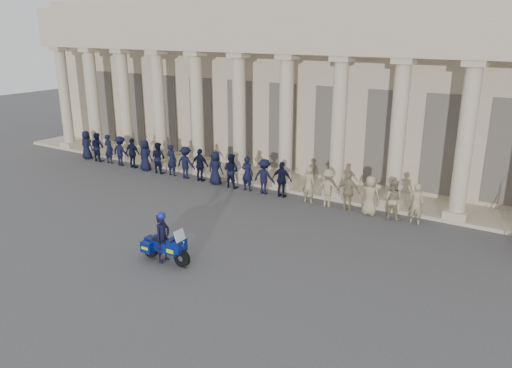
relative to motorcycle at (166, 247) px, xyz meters
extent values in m
plane|color=#434346|center=(0.86, 0.92, -0.55)|extent=(90.00, 90.00, 0.00)
cube|color=tan|center=(0.86, 15.92, 3.95)|extent=(40.00, 10.00, 9.00)
cube|color=tan|center=(0.86, 9.72, -0.47)|extent=(40.00, 2.60, 0.15)
cube|color=tan|center=(0.86, 8.92, 6.24)|extent=(35.80, 1.00, 1.00)
cube|color=tan|center=(0.86, 8.92, 7.34)|extent=(35.80, 1.00, 1.20)
cube|color=tan|center=(-16.04, 8.92, -0.25)|extent=(0.90, 0.90, 0.30)
cylinder|color=tan|center=(-16.04, 8.92, 2.70)|extent=(0.64, 0.64, 5.60)
cube|color=tan|center=(-16.04, 8.92, 5.62)|extent=(0.85, 0.85, 0.24)
cube|color=tan|center=(-13.44, 8.92, -0.25)|extent=(0.90, 0.90, 0.30)
cylinder|color=tan|center=(-13.44, 8.92, 2.70)|extent=(0.64, 0.64, 5.60)
cube|color=tan|center=(-13.44, 8.92, 5.62)|extent=(0.85, 0.85, 0.24)
cube|color=tan|center=(-10.84, 8.92, -0.25)|extent=(0.90, 0.90, 0.30)
cylinder|color=tan|center=(-10.84, 8.92, 2.70)|extent=(0.64, 0.64, 5.60)
cube|color=tan|center=(-10.84, 8.92, 5.62)|extent=(0.85, 0.85, 0.24)
cube|color=tan|center=(-8.24, 8.92, -0.25)|extent=(0.90, 0.90, 0.30)
cylinder|color=tan|center=(-8.24, 8.92, 2.70)|extent=(0.64, 0.64, 5.60)
cube|color=tan|center=(-8.24, 8.92, 5.62)|extent=(0.85, 0.85, 0.24)
cube|color=tan|center=(-5.64, 8.92, -0.25)|extent=(0.90, 0.90, 0.30)
cylinder|color=tan|center=(-5.64, 8.92, 2.70)|extent=(0.64, 0.64, 5.60)
cube|color=tan|center=(-5.64, 8.92, 5.62)|extent=(0.85, 0.85, 0.24)
cube|color=tan|center=(-3.04, 8.92, -0.25)|extent=(0.90, 0.90, 0.30)
cylinder|color=tan|center=(-3.04, 8.92, 2.70)|extent=(0.64, 0.64, 5.60)
cube|color=tan|center=(-3.04, 8.92, 5.62)|extent=(0.85, 0.85, 0.24)
cube|color=tan|center=(-0.44, 8.92, -0.25)|extent=(0.90, 0.90, 0.30)
cylinder|color=tan|center=(-0.44, 8.92, 2.70)|extent=(0.64, 0.64, 5.60)
cube|color=tan|center=(-0.44, 8.92, 5.62)|extent=(0.85, 0.85, 0.24)
cube|color=tan|center=(2.16, 8.92, -0.25)|extent=(0.90, 0.90, 0.30)
cylinder|color=tan|center=(2.16, 8.92, 2.70)|extent=(0.64, 0.64, 5.60)
cube|color=tan|center=(2.16, 8.92, 5.62)|extent=(0.85, 0.85, 0.24)
cube|color=tan|center=(4.76, 8.92, -0.25)|extent=(0.90, 0.90, 0.30)
cylinder|color=tan|center=(4.76, 8.92, 2.70)|extent=(0.64, 0.64, 5.60)
cube|color=tan|center=(4.76, 8.92, 5.62)|extent=(0.85, 0.85, 0.24)
cube|color=tan|center=(7.36, 8.92, -0.25)|extent=(0.90, 0.90, 0.30)
cylinder|color=tan|center=(7.36, 8.92, 2.70)|extent=(0.64, 0.64, 5.60)
cube|color=tan|center=(7.36, 8.92, 5.62)|extent=(0.85, 0.85, 0.24)
cube|color=black|center=(-14.74, 10.94, 2.00)|extent=(1.30, 0.12, 4.20)
cube|color=black|center=(-12.14, 10.94, 2.00)|extent=(1.30, 0.12, 4.20)
cube|color=black|center=(-9.54, 10.94, 2.00)|extent=(1.30, 0.12, 4.20)
cube|color=black|center=(-6.94, 10.94, 2.00)|extent=(1.30, 0.12, 4.20)
cube|color=black|center=(-4.34, 10.94, 2.00)|extent=(1.30, 0.12, 4.20)
cube|color=black|center=(-1.74, 10.94, 2.00)|extent=(1.30, 0.12, 4.20)
cube|color=black|center=(0.86, 10.94, 2.00)|extent=(1.30, 0.12, 4.20)
cube|color=black|center=(3.46, 10.94, 2.00)|extent=(1.30, 0.12, 4.20)
cube|color=black|center=(6.06, 10.94, 2.00)|extent=(1.30, 0.12, 4.20)
cube|color=black|center=(8.66, 10.94, 2.00)|extent=(1.30, 0.12, 4.20)
imported|color=black|center=(-13.04, 7.77, 0.28)|extent=(0.81, 0.53, 1.66)
imported|color=black|center=(-12.11, 7.77, 0.28)|extent=(0.81, 0.63, 1.66)
imported|color=black|center=(-11.17, 7.77, 0.28)|extent=(0.61, 0.40, 1.66)
imported|color=black|center=(-10.24, 7.77, 0.28)|extent=(1.07, 0.62, 1.66)
imported|color=black|center=(-9.31, 7.77, 0.28)|extent=(0.97, 0.40, 1.66)
imported|color=black|center=(-8.37, 7.77, 0.28)|extent=(0.81, 0.53, 1.66)
imported|color=black|center=(-7.44, 7.77, 0.28)|extent=(0.81, 0.63, 1.66)
imported|color=black|center=(-6.50, 7.77, 0.28)|extent=(0.61, 0.40, 1.66)
imported|color=black|center=(-5.57, 7.77, 0.28)|extent=(1.07, 0.62, 1.66)
imported|color=black|center=(-4.63, 7.77, 0.28)|extent=(0.97, 0.40, 1.66)
imported|color=black|center=(-3.70, 7.77, 0.28)|extent=(0.81, 0.53, 1.66)
imported|color=black|center=(-2.77, 7.77, 0.28)|extent=(0.81, 0.63, 1.66)
imported|color=black|center=(-1.83, 7.77, 0.28)|extent=(0.61, 0.40, 1.66)
imported|color=black|center=(-0.90, 7.77, 0.28)|extent=(1.07, 0.62, 1.66)
imported|color=black|center=(0.04, 7.77, 0.28)|extent=(0.97, 0.40, 1.66)
imported|color=gray|center=(1.37, 7.77, 0.28)|extent=(0.61, 0.40, 1.66)
imported|color=gray|center=(2.31, 7.77, 0.28)|extent=(1.07, 0.62, 1.66)
imported|color=gray|center=(3.24, 7.77, 0.28)|extent=(0.97, 0.40, 1.66)
imported|color=gray|center=(4.17, 7.77, 0.28)|extent=(0.81, 0.53, 1.66)
imported|color=gray|center=(5.11, 7.77, 0.28)|extent=(0.81, 0.63, 1.66)
imported|color=gray|center=(6.04, 7.77, 0.28)|extent=(0.61, 0.40, 1.66)
cylinder|color=black|center=(0.67, 0.00, -0.25)|extent=(0.60, 0.13, 0.60)
cylinder|color=black|center=(-0.70, -0.01, -0.25)|extent=(0.60, 0.13, 0.60)
cube|color=navy|center=(0.03, 0.00, 0.02)|extent=(1.05, 0.39, 0.35)
cube|color=navy|center=(0.48, 0.00, 0.16)|extent=(0.51, 0.48, 0.41)
cube|color=silver|center=(0.48, 0.00, -0.05)|extent=(0.20, 0.28, 0.11)
cube|color=#B2BFCC|center=(0.64, 0.00, 0.47)|extent=(0.19, 0.42, 0.49)
cube|color=black|center=(-0.15, 0.00, 0.20)|extent=(0.60, 0.31, 0.09)
cube|color=navy|center=(-0.66, -0.01, 0.09)|extent=(0.32, 0.31, 0.20)
cube|color=navy|center=(-0.56, -0.30, -0.05)|extent=(0.41, 0.20, 0.37)
cube|color=#B3DF0B|center=(-0.56, -0.30, -0.05)|extent=(0.28, 0.22, 0.09)
cube|color=navy|center=(-0.57, 0.29, -0.05)|extent=(0.41, 0.20, 0.37)
cube|color=#B3DF0B|center=(-0.57, 0.29, -0.05)|extent=(0.28, 0.22, 0.09)
cylinder|color=silver|center=(-0.43, 0.21, -0.27)|extent=(0.55, 0.09, 0.09)
cylinder|color=black|center=(0.48, 0.00, 0.38)|extent=(0.04, 0.64, 0.03)
imported|color=black|center=(-0.11, 0.00, 0.28)|extent=(0.40, 0.61, 1.66)
sphere|color=navy|center=(-0.11, 0.00, 1.06)|extent=(0.28, 0.28, 0.28)
camera|label=1|loc=(10.44, -11.13, 6.89)|focal=35.00mm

